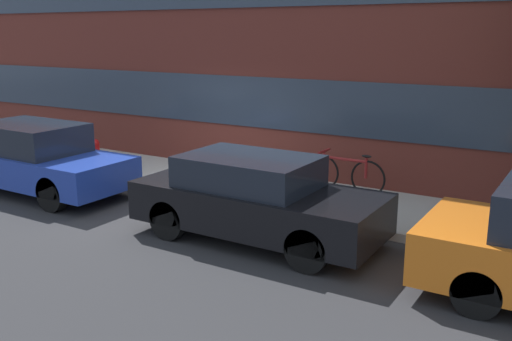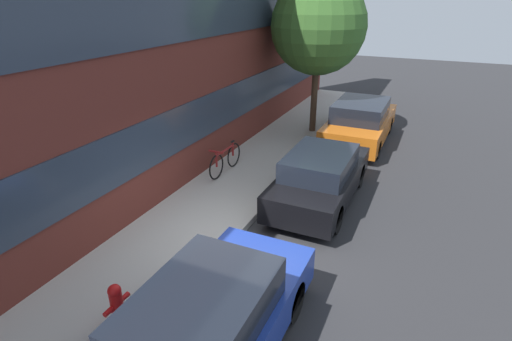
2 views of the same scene
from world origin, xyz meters
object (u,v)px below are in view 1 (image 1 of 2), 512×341
at_px(parked_car_blue, 35,158).
at_px(fire_hydrant, 96,154).
at_px(bicycle, 345,173).
at_px(parked_car_black, 256,199).

height_order(parked_car_blue, fire_hydrant, parked_car_blue).
distance_m(parked_car_blue, bicycle, 6.22).
relative_size(parked_car_blue, parked_car_black, 1.06).
relative_size(parked_car_blue, fire_hydrant, 5.91).
relative_size(fire_hydrant, bicycle, 0.43).
bearing_deg(parked_car_black, bicycle, 83.69).
bearing_deg(fire_hydrant, bicycle, 12.12).
xyz_separation_m(parked_car_blue, fire_hydrant, (0.01, 1.59, -0.20)).
distance_m(parked_car_black, fire_hydrant, 5.48).
bearing_deg(fire_hydrant, parked_car_blue, -90.19).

